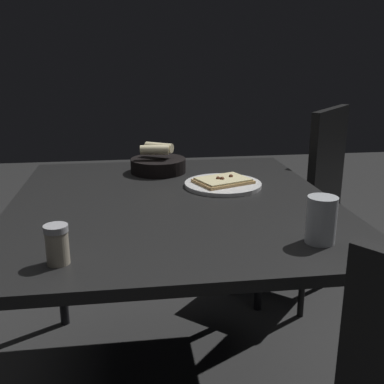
{
  "coord_description": "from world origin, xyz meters",
  "views": [
    {
      "loc": [
        -0.14,
        -1.43,
        1.2
      ],
      "look_at": [
        0.07,
        0.03,
        0.76
      ],
      "focal_mm": 43.14,
      "sensor_mm": 36.0,
      "label": 1
    }
  ],
  "objects": [
    {
      "name": "beer_glass",
      "position": [
        0.33,
        -0.4,
        0.8
      ],
      "size": [
        0.08,
        0.08,
        0.12
      ],
      "color": "silver",
      "rests_on": "dining_table"
    },
    {
      "name": "bread_basket",
      "position": [
        -0.02,
        0.38,
        0.78
      ],
      "size": [
        0.22,
        0.22,
        0.12
      ],
      "color": "black",
      "rests_on": "dining_table"
    },
    {
      "name": "chair_far",
      "position": [
        0.7,
        0.64,
        0.55
      ],
      "size": [
        0.62,
        0.62,
        0.97
      ],
      "color": "black",
      "rests_on": "ground"
    },
    {
      "name": "pepper_shaker",
      "position": [
        -0.3,
        -0.44,
        0.79
      ],
      "size": [
        0.05,
        0.05,
        0.09
      ],
      "color": "#BFB299",
      "rests_on": "dining_table"
    },
    {
      "name": "pizza_plate",
      "position": [
        0.19,
        0.13,
        0.76
      ],
      "size": [
        0.28,
        0.28,
        0.04
      ],
      "color": "white",
      "rests_on": "dining_table"
    },
    {
      "name": "dining_table",
      "position": [
        0.0,
        0.0,
        0.69
      ],
      "size": [
        1.04,
        1.16,
        0.75
      ],
      "color": "black",
      "rests_on": "ground"
    }
  ]
}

